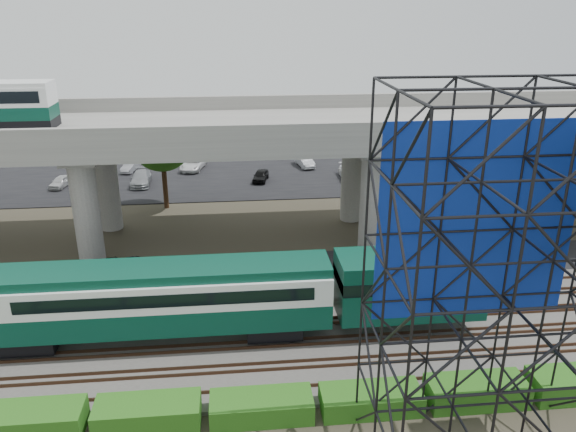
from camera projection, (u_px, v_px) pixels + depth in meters
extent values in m
plane|color=#474233|center=(238.00, 361.00, 29.21)|extent=(140.00, 140.00, 0.00)
cube|color=slate|center=(237.00, 338.00, 31.03)|extent=(90.00, 12.00, 0.20)
cube|color=black|center=(235.00, 270.00, 38.95)|extent=(90.00, 5.00, 0.08)
cube|color=black|center=(232.00, 174.00, 60.78)|extent=(90.00, 18.00, 0.08)
cube|color=#455D72|center=(231.00, 131.00, 81.23)|extent=(140.00, 40.00, 0.03)
cube|color=#472D1E|center=(239.00, 390.00, 26.58)|extent=(90.00, 0.08, 0.16)
cube|color=#472D1E|center=(238.00, 371.00, 27.92)|extent=(90.00, 0.08, 0.16)
cube|color=#472D1E|center=(238.00, 365.00, 28.44)|extent=(90.00, 0.08, 0.16)
cube|color=#472D1E|center=(237.00, 348.00, 29.78)|extent=(90.00, 0.08, 0.16)
cube|color=#472D1E|center=(237.00, 342.00, 30.30)|extent=(90.00, 0.08, 0.16)
cube|color=#472D1E|center=(237.00, 328.00, 31.64)|extent=(90.00, 0.08, 0.16)
cube|color=#472D1E|center=(237.00, 323.00, 32.16)|extent=(90.00, 0.08, 0.16)
cube|color=#472D1E|center=(236.00, 310.00, 33.49)|extent=(90.00, 0.08, 0.16)
cube|color=#472D1E|center=(236.00, 305.00, 34.02)|extent=(90.00, 0.08, 0.16)
cube|color=#472D1E|center=(236.00, 294.00, 35.35)|extent=(90.00, 0.08, 0.16)
cube|color=black|center=(30.00, 338.00, 29.74)|extent=(3.00, 2.20, 0.90)
cube|color=black|center=(274.00, 325.00, 30.97)|extent=(3.00, 2.20, 0.90)
cube|color=#093F2F|center=(153.00, 313.00, 29.95)|extent=(19.00, 3.00, 1.40)
cube|color=white|center=(150.00, 289.00, 29.43)|extent=(19.00, 3.00, 1.50)
cube|color=#093F2F|center=(148.00, 272.00, 29.07)|extent=(19.00, 2.60, 0.50)
cube|color=black|center=(169.00, 287.00, 29.50)|extent=(15.00, 3.06, 0.70)
cube|color=#093F2F|center=(409.00, 284.00, 30.91)|extent=(8.00, 3.00, 3.40)
cube|color=#9E9B93|center=(230.00, 132.00, 41.00)|extent=(80.00, 12.00, 1.20)
cube|color=#9E9B93|center=(230.00, 133.00, 35.25)|extent=(80.00, 0.50, 1.10)
cube|color=#9E9B93|center=(229.00, 103.00, 45.93)|extent=(80.00, 0.50, 1.10)
cylinder|color=#9E9B93|center=(86.00, 212.00, 38.45)|extent=(1.80, 1.80, 8.00)
cylinder|color=#9E9B93|center=(107.00, 182.00, 44.95)|extent=(1.80, 1.80, 8.00)
cube|color=#9E9B93|center=(91.00, 147.00, 40.38)|extent=(2.40, 9.00, 0.60)
cylinder|color=#9E9B93|center=(372.00, 202.00, 40.34)|extent=(1.80, 1.80, 8.00)
cylinder|color=#9E9B93|center=(352.00, 174.00, 46.84)|extent=(1.80, 1.80, 8.00)
cube|color=#9E9B93|center=(364.00, 141.00, 42.27)|extent=(2.40, 9.00, 0.60)
cylinder|color=#9E9B93|center=(556.00, 168.00, 48.54)|extent=(1.80, 1.80, 8.00)
cube|color=#0D2B95|center=(477.00, 223.00, 22.20)|extent=(8.10, 0.08, 8.25)
cube|color=#235B15|center=(30.00, 421.00, 24.15)|extent=(4.60, 1.80, 1.20)
cube|color=#235B15|center=(148.00, 414.00, 24.63)|extent=(4.60, 1.80, 1.15)
cube|color=#235B15|center=(261.00, 407.00, 25.13)|extent=(4.60, 1.80, 1.03)
cube|color=#235B15|center=(371.00, 400.00, 25.60)|extent=(4.60, 1.80, 1.01)
cube|color=#235B15|center=(476.00, 391.00, 26.05)|extent=(4.60, 1.80, 1.12)
cylinder|color=#382314|center=(424.00, 221.00, 41.29)|extent=(0.44, 0.44, 4.80)
ellipsoid|color=#235B15|center=(428.00, 179.00, 40.14)|extent=(4.94, 4.94, 4.18)
cylinder|color=#382314|center=(165.00, 182.00, 50.08)|extent=(0.44, 0.44, 4.80)
ellipsoid|color=#235B15|center=(162.00, 147.00, 48.94)|extent=(4.94, 4.94, 4.18)
imported|color=black|center=(114.00, 270.00, 37.22)|extent=(5.88, 4.45, 1.48)
imported|color=#BBBBBB|center=(61.00, 182.00, 56.17)|extent=(1.95, 3.43, 1.10)
imported|color=gray|center=(130.00, 166.00, 61.39)|extent=(1.84, 3.47, 1.09)
imported|color=gray|center=(141.00, 178.00, 56.87)|extent=(1.98, 4.59, 1.32)
imported|color=white|center=(193.00, 164.00, 62.00)|extent=(3.02, 4.87, 1.26)
imported|color=black|center=(261.00, 176.00, 58.05)|extent=(2.08, 3.57, 1.14)
imported|color=#96989C|center=(305.00, 161.00, 63.17)|extent=(2.04, 4.09, 1.29)
imported|color=silver|center=(349.00, 172.00, 58.91)|extent=(1.86, 4.36, 1.25)
imported|color=#B7BAC0|center=(396.00, 159.00, 64.20)|extent=(1.87, 3.93, 1.08)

